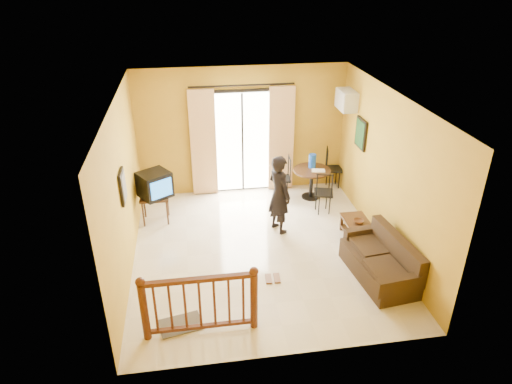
{
  "coord_description": "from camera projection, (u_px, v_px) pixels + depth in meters",
  "views": [
    {
      "loc": [
        -1.13,
        -6.82,
        4.71
      ],
      "look_at": [
        -0.05,
        0.2,
        1.08
      ],
      "focal_mm": 32.0,
      "sensor_mm": 36.0,
      "label": 1
    }
  ],
  "objects": [
    {
      "name": "doormat",
      "position": [
        181.0,
        324.0,
        6.59
      ],
      "size": [
        0.67,
        0.52,
        0.02
      ],
      "primitive_type": "cube",
      "rotation": [
        0.0,
        0.0,
        0.21
      ],
      "color": "#504940",
      "rests_on": "ground"
    },
    {
      "name": "coffee_table",
      "position": [
        357.0,
        228.0,
        8.5
      ],
      "size": [
        0.46,
        0.82,
        0.37
      ],
      "color": "black",
      "rests_on": "ground"
    },
    {
      "name": "water_jug",
      "position": [
        312.0,
        161.0,
        9.87
      ],
      "size": [
        0.16,
        0.16,
        0.3
      ],
      "primitive_type": "cylinder",
      "color": "#1343B4",
      "rests_on": "dining_table"
    },
    {
      "name": "stair_balustrade",
      "position": [
        200.0,
        301.0,
        6.22
      ],
      "size": [
        1.63,
        0.13,
        1.04
      ],
      "color": "#471E0F",
      "rests_on": "ground"
    },
    {
      "name": "room_shell",
      "position": [
        261.0,
        164.0,
        7.53
      ],
      "size": [
        5.0,
        5.0,
        5.0
      ],
      "color": "white",
      "rests_on": "ground"
    },
    {
      "name": "serving_tray",
      "position": [
        318.0,
        171.0,
        9.75
      ],
      "size": [
        0.31,
        0.23,
        0.02
      ],
      "primitive_type": "cube",
      "rotation": [
        0.0,
        0.0,
        -0.21
      ],
      "color": "beige",
      "rests_on": "dining_table"
    },
    {
      "name": "picture_left",
      "position": [
        123.0,
        187.0,
        7.12
      ],
      "size": [
        0.05,
        0.42,
        0.52
      ],
      "color": "black",
      "rests_on": "room_shell"
    },
    {
      "name": "bowl",
      "position": [
        358.0,
        221.0,
        8.43
      ],
      "size": [
        0.23,
        0.23,
        0.06
      ],
      "primitive_type": "imported",
      "rotation": [
        0.0,
        0.0,
        -0.24
      ],
      "color": "brown",
      "rests_on": "coffee_table"
    },
    {
      "name": "tv_table",
      "position": [
        155.0,
        199.0,
        9.01
      ],
      "size": [
        0.56,
        0.46,
        0.56
      ],
      "color": "black",
      "rests_on": "ground"
    },
    {
      "name": "botanical_print",
      "position": [
        361.0,
        134.0,
        8.99
      ],
      "size": [
        0.05,
        0.5,
        0.6
      ],
      "color": "black",
      "rests_on": "room_shell"
    },
    {
      "name": "air_conditioner",
      "position": [
        346.0,
        100.0,
        9.32
      ],
      "size": [
        0.31,
        0.6,
        0.4
      ],
      "color": "silver",
      "rests_on": "room_shell"
    },
    {
      "name": "standing_person",
      "position": [
        279.0,
        194.0,
        8.57
      ],
      "size": [
        0.58,
        0.67,
        1.55
      ],
      "primitive_type": "imported",
      "rotation": [
        0.0,
        0.0,
        2.02
      ],
      "color": "black",
      "rests_on": "ground"
    },
    {
      "name": "sofa",
      "position": [
        382.0,
        262.0,
        7.47
      ],
      "size": [
        0.9,
        1.66,
        0.76
      ],
      "rotation": [
        0.0,
        0.0,
        0.12
      ],
      "color": "#302012",
      "rests_on": "ground"
    },
    {
      "name": "balcony_door",
      "position": [
        243.0,
        142.0,
        9.9
      ],
      "size": [
        2.25,
        0.14,
        2.46
      ],
      "color": "black",
      "rests_on": "ground"
    },
    {
      "name": "ground",
      "position": [
        260.0,
        250.0,
        8.3
      ],
      "size": [
        5.0,
        5.0,
        0.0
      ],
      "primitive_type": "plane",
      "color": "beige",
      "rests_on": "ground"
    },
    {
      "name": "dining_table",
      "position": [
        312.0,
        176.0,
        9.9
      ],
      "size": [
        0.81,
        0.81,
        0.67
      ],
      "color": "black",
      "rests_on": "ground"
    },
    {
      "name": "television",
      "position": [
        155.0,
        184.0,
        8.86
      ],
      "size": [
        0.74,
        0.73,
        0.5
      ],
      "rotation": [
        0.0,
        0.0,
        0.57
      ],
      "color": "black",
      "rests_on": "tv_table"
    },
    {
      "name": "sandals",
      "position": [
        273.0,
        278.0,
        7.53
      ],
      "size": [
        0.26,
        0.26,
        0.03
      ],
      "color": "brown",
      "rests_on": "ground"
    },
    {
      "name": "dining_chairs",
      "position": [
        312.0,
        198.0,
        10.1
      ],
      "size": [
        1.75,
        1.61,
        0.95
      ],
      "color": "black",
      "rests_on": "ground"
    }
  ]
}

